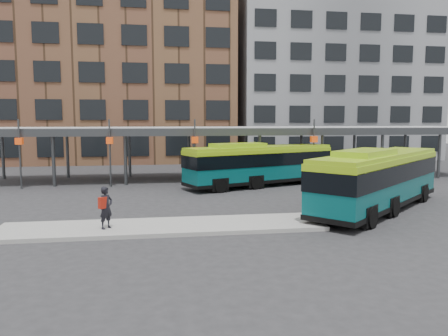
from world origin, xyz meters
The scene contains 9 objects.
ground centered at (0.00, 0.00, 0.00)m, with size 120.00×120.00×0.00m, color #28282B.
boarding_island centered at (-5.50, -3.00, 0.09)m, with size 14.00×3.00×0.18m, color gray.
canopy centered at (-0.06, 12.87, 3.91)m, with size 40.00×6.53×4.80m.
building_brick centered at (-10.00, 32.00, 11.00)m, with size 26.00×14.00×22.00m, color brown.
building_grey centered at (16.00, 32.00, 10.00)m, with size 24.00×14.00×20.00m, color slate.
bus_front centered at (5.73, -0.69, 1.71)m, with size 10.58×9.81×3.28m.
bus_rear centered at (1.55, 8.55, 1.63)m, with size 11.44×6.42×3.13m.
pedestrian centered at (-7.89, -3.30, 1.09)m, with size 0.75×0.77×1.79m.
bike_rack centered at (12.47, 11.93, 0.48)m, with size 4.75×1.71×1.03m.
Camera 1 is at (-5.74, -21.81, 4.71)m, focal length 35.00 mm.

